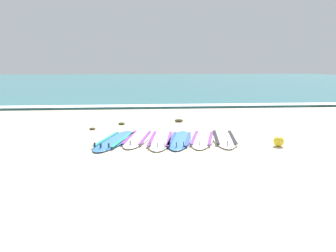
% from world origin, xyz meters
% --- Properties ---
extents(ground_plane, '(80.00, 80.00, 0.00)m').
position_xyz_m(ground_plane, '(0.00, 0.00, 0.00)').
color(ground_plane, '#C1B599').
extents(sea, '(80.00, 60.00, 0.10)m').
position_xyz_m(sea, '(0.00, 36.59, 0.05)').
color(sea, teal).
rests_on(sea, ground).
extents(wave_foam_strip, '(80.00, 0.96, 0.11)m').
position_xyz_m(wave_foam_strip, '(0.00, 7.07, 0.06)').
color(wave_foam_strip, white).
rests_on(wave_foam_strip, ground).
extents(surfboard_0, '(1.31, 2.68, 0.18)m').
position_xyz_m(surfboard_0, '(-1.12, -0.11, 0.04)').
color(surfboard_0, '#3875CC').
rests_on(surfboard_0, ground).
extents(surfboard_1, '(1.06, 2.53, 0.18)m').
position_xyz_m(surfboard_1, '(-0.52, 0.09, 0.04)').
color(surfboard_1, white).
rests_on(surfboard_1, ground).
extents(surfboard_2, '(1.01, 2.64, 0.18)m').
position_xyz_m(surfboard_2, '(0.11, -0.13, 0.04)').
color(surfboard_2, silver).
rests_on(surfboard_2, ground).
extents(surfboard_3, '(1.10, 2.49, 0.18)m').
position_xyz_m(surfboard_3, '(0.62, -0.20, 0.04)').
color(surfboard_3, '#3875CC').
rests_on(surfboard_3, ground).
extents(surfboard_4, '(1.21, 2.50, 0.18)m').
position_xyz_m(surfboard_4, '(1.24, -0.14, 0.04)').
color(surfboard_4, white).
rests_on(surfboard_4, ground).
extents(surfboard_5, '(1.03, 2.56, 0.18)m').
position_xyz_m(surfboard_5, '(1.86, -0.11, 0.04)').
color(surfboard_5, white).
rests_on(surfboard_5, ground).
extents(beach_ball, '(0.26, 0.26, 0.26)m').
position_xyz_m(beach_ball, '(3.01, -1.03, 0.13)').
color(beach_ball, yellow).
rests_on(beach_ball, ground).
extents(seaweed_clump_near_shoreline, '(0.30, 0.24, 0.11)m').
position_xyz_m(seaweed_clump_near_shoreline, '(0.96, 2.86, 0.05)').
color(seaweed_clump_near_shoreline, '#4C4228').
rests_on(seaweed_clump_near_shoreline, ground).
extents(seaweed_clump_mid_sand, '(0.20, 0.16, 0.07)m').
position_xyz_m(seaweed_clump_mid_sand, '(-1.94, 1.62, 0.03)').
color(seaweed_clump_mid_sand, '#4C4228').
rests_on(seaweed_clump_mid_sand, ground).
extents(seaweed_clump_by_the_boards, '(0.23, 0.19, 0.08)m').
position_xyz_m(seaweed_clump_by_the_boards, '(-1.06, 2.46, 0.04)').
color(seaweed_clump_by_the_boards, '#384723').
rests_on(seaweed_clump_by_the_boards, ground).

